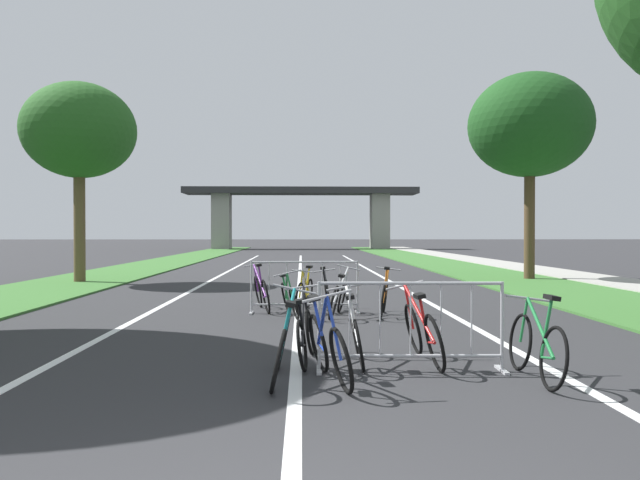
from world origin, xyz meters
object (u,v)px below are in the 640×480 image
object	(u,v)px
tree_left_cypress_far	(79,131)
bicycle_orange_5	(384,297)
bicycle_yellow_6	(305,293)
bicycle_black_11	(327,293)
bicycle_teal_8	(282,347)
bicycle_blue_2	(328,347)
bicycle_green_0	(536,346)
bicycle_green_10	(289,298)
crowd_barrier_nearest	(411,327)
bicycle_purple_9	(261,292)
crowd_barrier_second	(305,288)
bicycle_red_4	(423,332)
bicycle_silver_7	(339,298)
bicycle_white_3	(356,334)
tree_right_maple_mid	(530,126)
bicycle_black_1	(306,335)

from	to	relation	value
tree_left_cypress_far	bicycle_orange_5	size ratio (longest dim) A/B	3.88
bicycle_yellow_6	bicycle_black_11	xyz separation A→B (m)	(0.47, 0.09, -0.01)
tree_left_cypress_far	bicycle_teal_8	xyz separation A→B (m)	(6.95, -13.56, -4.51)
bicycle_blue_2	bicycle_yellow_6	size ratio (longest dim) A/B	1.05
bicycle_blue_2	bicycle_orange_5	bearing A→B (deg)	-115.42
bicycle_green_0	bicycle_green_10	distance (m)	5.97
crowd_barrier_nearest	bicycle_purple_9	world-z (taller)	crowd_barrier_nearest
crowd_barrier_second	bicycle_red_4	world-z (taller)	crowd_barrier_second
bicycle_blue_2	bicycle_silver_7	world-z (taller)	bicycle_blue_2
bicycle_white_3	tree_right_maple_mid	bearing A→B (deg)	63.74
bicycle_green_0	bicycle_blue_2	xyz separation A→B (m)	(-2.29, -0.06, 0.00)
bicycle_green_0	bicycle_silver_7	bearing A→B (deg)	109.85
bicycle_teal_8	bicycle_green_10	world-z (taller)	bicycle_teal_8
bicycle_silver_7	crowd_barrier_nearest	bearing A→B (deg)	-71.35
bicycle_silver_7	bicycle_black_1	bearing A→B (deg)	-87.01
bicycle_red_4	bicycle_teal_8	distance (m)	1.93
tree_right_maple_mid	bicycle_white_3	world-z (taller)	tree_right_maple_mid
tree_left_cypress_far	crowd_barrier_second	size ratio (longest dim) A/B	2.93
bicycle_black_1	bicycle_black_11	xyz separation A→B (m)	(0.48, 5.29, 0.01)
bicycle_white_3	bicycle_orange_5	xyz separation A→B (m)	(0.94, 4.39, 0.01)
bicycle_yellow_6	bicycle_teal_8	size ratio (longest dim) A/B	0.92
bicycle_black_1	bicycle_teal_8	distance (m)	0.99
tree_left_cypress_far	bicycle_green_10	size ratio (longest dim) A/B	3.91
tree_right_maple_mid	bicycle_red_4	size ratio (longest dim) A/B	3.99
bicycle_blue_2	bicycle_green_10	xyz separation A→B (m)	(-0.53, 5.33, -0.03)
crowd_barrier_nearest	crowd_barrier_second	distance (m)	5.44
crowd_barrier_second	bicycle_purple_9	distance (m)	1.01
crowd_barrier_second	bicycle_black_1	world-z (taller)	crowd_barrier_second
crowd_barrier_nearest	bicycle_yellow_6	distance (m)	5.83
bicycle_black_1	bicycle_yellow_6	size ratio (longest dim) A/B	1.02
crowd_barrier_second	bicycle_purple_9	world-z (taller)	crowd_barrier_second
bicycle_blue_2	crowd_barrier_second	bearing A→B (deg)	-99.42
bicycle_red_4	bicycle_orange_5	xyz separation A→B (m)	(0.11, 4.41, -0.01)
bicycle_red_4	bicycle_black_11	xyz separation A→B (m)	(-0.97, 5.36, -0.02)
bicycle_red_4	bicycle_orange_5	distance (m)	4.41
bicycle_white_3	bicycle_teal_8	bearing A→B (deg)	-132.90
crowd_barrier_nearest	crowd_barrier_second	size ratio (longest dim) A/B	1.00
crowd_barrier_nearest	bicycle_blue_2	distance (m)	1.14
tree_right_maple_mid	bicycle_teal_8	bearing A→B (deg)	-119.15
bicycle_purple_9	bicycle_black_11	distance (m)	1.37
crowd_barrier_second	bicycle_red_4	size ratio (longest dim) A/B	1.24
bicycle_red_4	bicycle_green_10	xyz separation A→B (m)	(-1.74, 4.35, -0.03)
tree_left_cypress_far	bicycle_black_1	world-z (taller)	tree_left_cypress_far
tree_right_maple_mid	bicycle_yellow_6	distance (m)	12.33
bicycle_silver_7	bicycle_black_11	world-z (taller)	bicycle_silver_7
bicycle_teal_8	bicycle_black_11	bearing A→B (deg)	84.22
bicycle_orange_5	crowd_barrier_second	bearing A→B (deg)	173.92
tree_left_cypress_far	bicycle_green_0	xyz separation A→B (m)	(9.74, -13.59, -4.50)
tree_left_cypress_far	bicycle_purple_9	world-z (taller)	tree_left_cypress_far
crowd_barrier_nearest	bicycle_green_0	world-z (taller)	crowd_barrier_nearest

